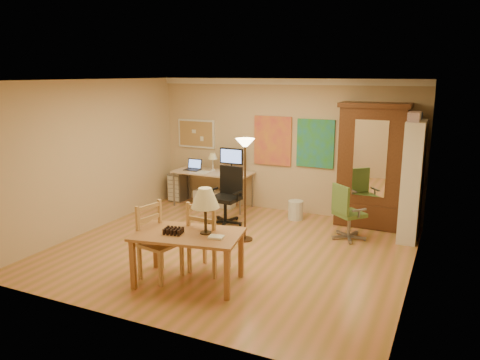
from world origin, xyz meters
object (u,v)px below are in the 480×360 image
at_px(dining_table, 194,224).
at_px(computer_desk, 215,185).
at_px(bookshelf, 412,181).
at_px(armoire, 371,173).
at_px(office_chair_black, 226,209).
at_px(office_chair_green, 347,225).

distance_m(dining_table, computer_desk, 3.80).
bearing_deg(bookshelf, armoire, 149.66).
xyz_separation_m(computer_desk, office_chair_black, (0.76, -0.97, -0.17)).
bearing_deg(computer_desk, bookshelf, -5.16).
distance_m(office_chair_black, armoire, 2.78).
height_order(dining_table, office_chair_green, dining_table).
bearing_deg(armoire, computer_desk, -178.57).
xyz_separation_m(office_chair_black, armoire, (2.47, 1.05, 0.71)).
xyz_separation_m(computer_desk, office_chair_green, (3.03, -0.86, -0.20)).
relative_size(office_chair_black, armoire, 0.47).
bearing_deg(office_chair_green, computer_desk, 164.21).
relative_size(computer_desk, office_chair_green, 1.72).
relative_size(armoire, bookshelf, 1.12).
height_order(computer_desk, office_chair_black, computer_desk).
xyz_separation_m(dining_table, bookshelf, (2.45, 3.10, 0.17)).
bearing_deg(bookshelf, office_chair_green, -152.40).
distance_m(armoire, bookshelf, 0.87).
bearing_deg(bookshelf, office_chair_black, -169.25).
distance_m(dining_table, bookshelf, 3.95).
distance_m(office_chair_green, armoire, 1.21).
xyz_separation_m(office_chair_black, bookshelf, (3.22, 0.61, 0.73)).
distance_m(computer_desk, armoire, 3.27).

